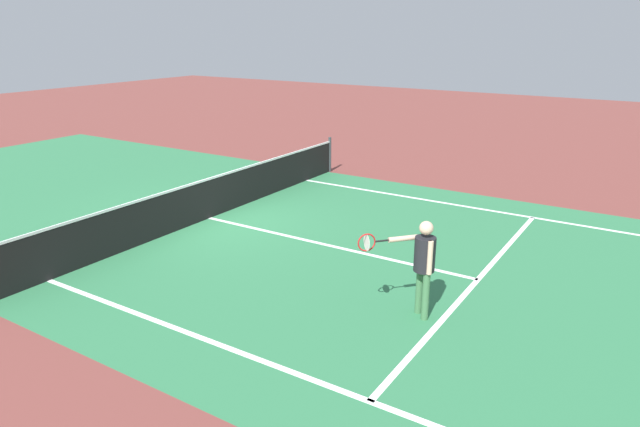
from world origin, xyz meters
TOP-DOWN VIEW (x-y plane):
  - ground_plane at (0.00, 0.00)m, footprint 60.00×60.00m
  - court_surface_inbounds at (0.00, 0.00)m, footprint 10.62×24.40m
  - line_sideline_left at (-4.11, -5.95)m, footprint 0.10×11.89m
  - line_sideline_right at (4.11, -5.95)m, footprint 0.10×11.89m
  - line_service_near at (0.00, -6.40)m, footprint 8.22×0.10m
  - line_center_service at (0.00, -3.20)m, footprint 0.10×6.40m
  - net at (0.00, 0.00)m, footprint 10.88×0.09m
  - player_near at (-1.80, -6.05)m, footprint 0.82×0.97m
  - tennis_ball_mid_court at (0.77, -4.93)m, footprint 0.07×0.07m

SIDE VIEW (x-z plane):
  - ground_plane at x=0.00m, z-range 0.00..0.00m
  - court_surface_inbounds at x=0.00m, z-range 0.00..0.00m
  - line_sideline_left at x=-4.11m, z-range 0.00..0.01m
  - line_sideline_right at x=4.11m, z-range 0.00..0.01m
  - line_service_near at x=0.00m, z-range 0.00..0.01m
  - line_center_service at x=0.00m, z-range 0.00..0.01m
  - tennis_ball_mid_court at x=0.77m, z-range 0.00..0.07m
  - net at x=0.00m, z-range -0.04..1.03m
  - player_near at x=-1.80m, z-range 0.18..1.73m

